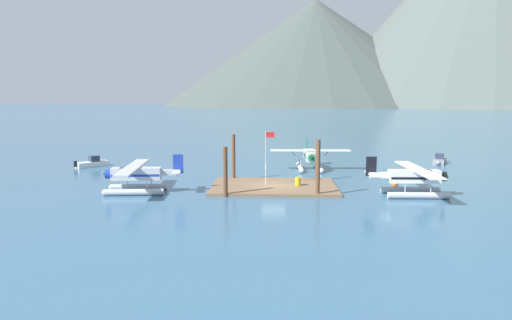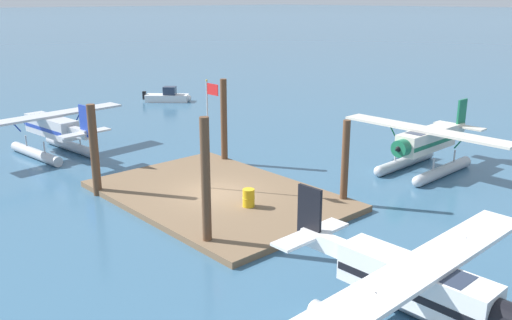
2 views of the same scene
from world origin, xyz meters
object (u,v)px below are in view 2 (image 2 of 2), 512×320
at_px(flagpole, 209,122).
at_px(fuel_drum, 249,198).
at_px(mooring_buoy, 457,277).
at_px(seaplane_cream_bow_right, 425,146).
at_px(seaplane_white_stbd_aft, 415,293).
at_px(seaplane_silver_port_aft, 52,131).
at_px(boat_white_open_west, 168,97).

height_order(flagpole, fuel_drum, flagpole).
bearing_deg(mooring_buoy, flagpole, -176.87).
bearing_deg(seaplane_cream_bow_right, fuel_drum, -100.18).
bearing_deg(seaplane_white_stbd_aft, seaplane_silver_port_aft, 179.30).
bearing_deg(seaplane_silver_port_aft, flagpole, 13.26).
bearing_deg(fuel_drum, seaplane_white_stbd_aft, -16.02).
bearing_deg(boat_white_open_west, mooring_buoy, -18.45).
height_order(flagpole, seaplane_white_stbd_aft, flagpole).
bearing_deg(seaplane_white_stbd_aft, fuel_drum, 163.98).
relative_size(seaplane_white_stbd_aft, boat_white_open_west, 2.58).
distance_m(fuel_drum, seaplane_white_stbd_aft, 11.50).
distance_m(fuel_drum, boat_white_open_west, 30.62).
bearing_deg(fuel_drum, flagpole, 176.00).
height_order(fuel_drum, seaplane_silver_port_aft, seaplane_silver_port_aft).
distance_m(flagpole, seaplane_silver_port_aft, 13.54).
distance_m(seaplane_cream_bow_right, seaplane_silver_port_aft, 23.66).
height_order(seaplane_silver_port_aft, boat_white_open_west, seaplane_silver_port_aft).
xyz_separation_m(seaplane_cream_bow_right, boat_white_open_west, (-29.61, 1.53, -1.09)).
bearing_deg(flagpole, seaplane_cream_bow_right, 65.28).
xyz_separation_m(flagpole, mooring_buoy, (13.56, 0.74, -3.59)).
bearing_deg(mooring_buoy, seaplane_silver_port_aft, -171.85).
bearing_deg(seaplane_cream_bow_right, mooring_buoy, -53.69).
xyz_separation_m(flagpole, seaplane_silver_port_aft, (-12.98, -3.06, -2.32)).
distance_m(seaplane_silver_port_aft, seaplane_white_stbd_aft, 27.28).
relative_size(flagpole, seaplane_white_stbd_aft, 0.55).
xyz_separation_m(seaplane_white_stbd_aft, boat_white_open_west, (-38.47, 16.72, -1.09)).
distance_m(fuel_drum, seaplane_silver_port_aft, 16.52).
relative_size(flagpole, seaplane_cream_bow_right, 0.55).
xyz_separation_m(fuel_drum, seaplane_cream_bow_right, (2.16, 12.03, 0.84)).
xyz_separation_m(seaplane_silver_port_aft, boat_white_open_west, (-11.20, 16.39, -1.09)).
height_order(flagpole, seaplane_cream_bow_right, flagpole).
distance_m(flagpole, seaplane_cream_bow_right, 13.19).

